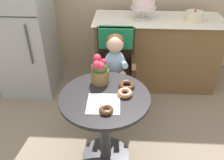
# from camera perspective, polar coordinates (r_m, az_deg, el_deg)

# --- Properties ---
(ground_plane) EXTENTS (8.00, 8.00, 0.00)m
(ground_plane) POSITION_cam_1_polar(r_m,az_deg,el_deg) (2.34, -1.49, -17.97)
(ground_plane) COLOR gray
(cafe_table) EXTENTS (0.72, 0.72, 0.72)m
(cafe_table) POSITION_cam_1_polar(r_m,az_deg,el_deg) (1.97, -1.71, -8.75)
(cafe_table) COLOR black
(cafe_table) RESTS_ON ground
(wicker_chair) EXTENTS (0.42, 0.45, 0.95)m
(wicker_chair) POSITION_cam_1_polar(r_m,az_deg,el_deg) (2.51, 0.83, 5.23)
(wicker_chair) COLOR #332114
(wicker_chair) RESTS_ON ground
(seated_child) EXTENTS (0.27, 0.32, 0.73)m
(seated_child) POSITION_cam_1_polar(r_m,az_deg,el_deg) (2.36, 0.68, 4.25)
(seated_child) COLOR #8CADCC
(seated_child) RESTS_ON ground
(paper_napkin) EXTENTS (0.25, 0.25, 0.00)m
(paper_napkin) POSITION_cam_1_polar(r_m,az_deg,el_deg) (1.75, -2.13, -5.76)
(paper_napkin) COLOR white
(paper_napkin) RESTS_ON cafe_table
(donut_front) EXTENTS (0.11, 0.11, 0.04)m
(donut_front) POSITION_cam_1_polar(r_m,az_deg,el_deg) (1.67, -1.43, -7.25)
(donut_front) COLOR #4C2D19
(donut_front) RESTS_ON cafe_table
(donut_mid) EXTENTS (0.13, 0.13, 0.04)m
(donut_mid) POSITION_cam_1_polar(r_m,az_deg,el_deg) (1.92, 3.61, -1.25)
(donut_mid) COLOR #4C2D19
(donut_mid) RESTS_ON cafe_table
(donut_side) EXTENTS (0.12, 0.12, 0.04)m
(donut_side) POSITION_cam_1_polar(r_m,az_deg,el_deg) (1.83, 3.17, -3.15)
(donut_side) COLOR #936033
(donut_side) RESTS_ON cafe_table
(flower_vase) EXTENTS (0.15, 0.15, 0.24)m
(flower_vase) POSITION_cam_1_polar(r_m,az_deg,el_deg) (1.93, -3.02, 2.39)
(flower_vase) COLOR brown
(flower_vase) RESTS_ON cafe_table
(display_counter) EXTENTS (1.56, 0.62, 0.90)m
(display_counter) POSITION_cam_1_polar(r_m,az_deg,el_deg) (3.10, 10.48, 6.65)
(display_counter) COLOR brown
(display_counter) RESTS_ON ground
(tiered_cake_stand) EXTENTS (0.30, 0.30, 0.33)m
(tiered_cake_stand) POSITION_cam_1_polar(r_m,az_deg,el_deg) (2.85, 7.75, 18.43)
(tiered_cake_stand) COLOR silver
(tiered_cake_stand) RESTS_ON display_counter
(round_layer_cake) EXTENTS (0.20, 0.20, 0.13)m
(round_layer_cake) POSITION_cam_1_polar(r_m,az_deg,el_deg) (2.95, 19.42, 14.46)
(round_layer_cake) COLOR beige
(round_layer_cake) RESTS_ON display_counter
(refrigerator) EXTENTS (0.64, 0.63, 1.70)m
(refrigerator) POSITION_cam_1_polar(r_m,az_deg,el_deg) (2.98, -21.09, 12.11)
(refrigerator) COLOR #9EA0A5
(refrigerator) RESTS_ON ground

